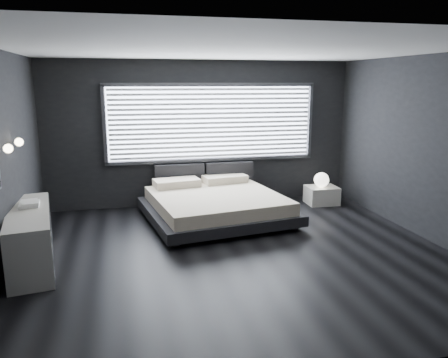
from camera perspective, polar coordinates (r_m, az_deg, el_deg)
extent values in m
plane|color=black|center=(6.32, 1.78, -9.64)|extent=(6.00, 6.00, 0.00)
plane|color=white|center=(5.87, 1.97, 16.57)|extent=(6.00, 6.00, 0.00)
cube|color=black|center=(8.60, -2.90, 5.95)|extent=(6.00, 0.04, 2.80)
cube|color=black|center=(3.42, 13.87, -4.65)|extent=(6.00, 0.04, 2.80)
cube|color=black|center=(7.31, 25.29, 3.58)|extent=(0.04, 5.50, 2.80)
cube|color=white|center=(8.59, -1.56, 7.37)|extent=(4.00, 0.02, 1.38)
cube|color=#47474C|center=(8.40, -15.39, 6.80)|extent=(0.06, 0.08, 1.48)
cube|color=#47474C|center=(9.19, 11.14, 7.48)|extent=(0.06, 0.08, 1.48)
cube|color=#47474C|center=(8.53, -1.55, 12.24)|extent=(4.14, 0.08, 0.06)
cube|color=#47474C|center=(8.66, -1.50, 2.54)|extent=(4.14, 0.08, 0.06)
cube|color=silver|center=(8.54, -1.48, 7.34)|extent=(3.94, 0.03, 1.32)
cube|color=black|center=(8.56, -5.82, 0.24)|extent=(0.96, 0.16, 0.52)
cube|color=black|center=(8.74, 0.70, 0.56)|extent=(0.96, 0.16, 0.52)
cylinder|color=silver|center=(5.93, -27.02, 3.54)|extent=(0.10, 0.02, 0.02)
sphere|color=#FFE5B7|center=(5.92, -26.36, 3.59)|extent=(0.11, 0.11, 0.11)
cylinder|color=silver|center=(6.51, -25.81, 4.35)|extent=(0.10, 0.02, 0.02)
sphere|color=#FFE5B7|center=(6.50, -25.20, 4.39)|extent=(0.11, 0.11, 0.11)
cube|color=black|center=(6.62, -6.50, -8.28)|extent=(0.15, 0.15, 0.09)
cube|color=black|center=(7.38, 9.02, -6.14)|extent=(0.15, 0.15, 0.09)
cube|color=black|center=(8.30, -9.83, -4.03)|extent=(0.15, 0.15, 0.09)
cube|color=black|center=(8.92, 3.07, -2.70)|extent=(0.15, 0.15, 0.09)
cube|color=black|center=(7.70, -0.99, -4.18)|extent=(2.66, 2.57, 0.17)
cube|color=beige|center=(7.64, -0.99, -2.80)|extent=(2.39, 2.39, 0.21)
cube|color=beige|center=(8.23, -6.20, -0.49)|extent=(0.89, 0.57, 0.14)
cube|color=beige|center=(8.53, 0.04, 0.05)|extent=(0.89, 0.57, 0.14)
cube|color=beige|center=(8.95, 12.63, -2.07)|extent=(0.62, 0.52, 0.35)
sphere|color=white|center=(8.84, 12.61, -0.10)|extent=(0.29, 0.29, 0.29)
cube|color=beige|center=(6.40, -23.96, -6.95)|extent=(0.80, 1.92, 0.74)
cube|color=#47474C|center=(6.39, -21.58, -6.76)|extent=(0.30, 1.82, 0.72)
cube|color=white|center=(6.50, -24.10, -3.04)|extent=(0.29, 0.36, 0.04)
cube|color=white|center=(6.47, -24.07, -2.79)|extent=(0.27, 0.33, 0.03)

